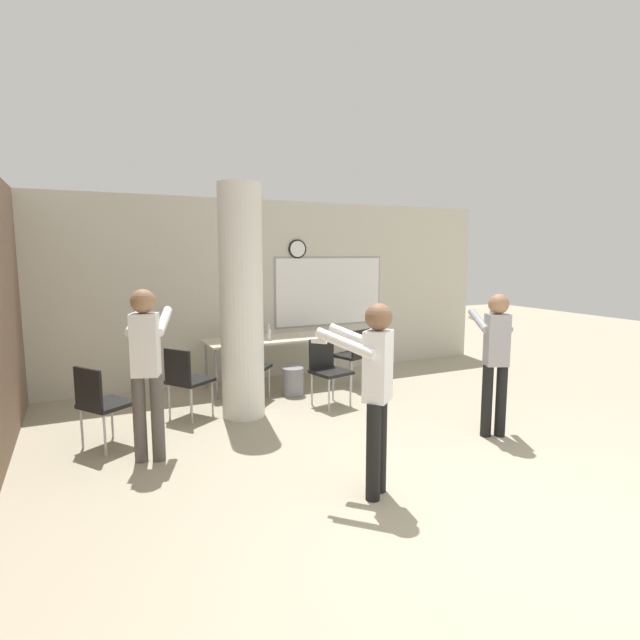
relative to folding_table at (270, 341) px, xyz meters
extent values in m
plane|color=#ADA389|center=(0.25, -4.44, -0.69)|extent=(24.00, 24.00, 0.00)
cube|color=beige|center=(0.25, 0.62, 0.71)|extent=(8.00, 0.12, 2.80)
cylinder|color=black|center=(0.69, 0.55, 1.36)|extent=(0.30, 0.03, 0.30)
cylinder|color=white|center=(0.69, 0.53, 1.36)|extent=(0.26, 0.01, 0.25)
cube|color=#99999E|center=(1.27, 0.56, 0.66)|extent=(1.97, 0.01, 1.16)
cube|color=white|center=(1.27, 0.55, 0.66)|extent=(1.91, 0.02, 1.10)
cylinder|color=silver|center=(-0.76, -1.12, 0.71)|extent=(0.52, 0.52, 2.80)
cube|color=beige|center=(0.00, 0.00, 0.03)|extent=(1.88, 0.74, 0.03)
cylinder|color=gray|center=(-0.88, -0.31, -0.34)|extent=(0.04, 0.04, 0.70)
cylinder|color=gray|center=(0.88, -0.31, -0.34)|extent=(0.04, 0.04, 0.70)
cylinder|color=gray|center=(-0.88, 0.31, -0.34)|extent=(0.04, 0.04, 0.70)
cylinder|color=gray|center=(0.88, 0.31, -0.34)|extent=(0.04, 0.04, 0.70)
cylinder|color=silver|center=(-0.06, -0.13, 0.13)|extent=(0.06, 0.06, 0.16)
cylinder|color=silver|center=(-0.06, -0.13, 0.24)|extent=(0.02, 0.02, 0.07)
cylinder|color=gray|center=(0.14, -0.55, -0.50)|extent=(0.30, 0.30, 0.39)
cube|color=black|center=(-1.35, -0.88, -0.24)|extent=(0.61, 0.61, 0.04)
cube|color=black|center=(-1.51, -1.00, -0.02)|extent=(0.25, 0.34, 0.40)
cylinder|color=#B7B7BC|center=(-1.10, -0.93, -0.47)|extent=(0.02, 0.02, 0.43)
cylinder|color=#B7B7BC|center=(-1.30, -0.63, -0.47)|extent=(0.02, 0.02, 0.43)
cylinder|color=#B7B7BC|center=(-1.39, -1.14, -0.47)|extent=(0.02, 0.02, 0.43)
cylinder|color=#B7B7BC|center=(-1.60, -0.84, -0.47)|extent=(0.02, 0.02, 0.43)
cube|color=black|center=(0.39, -1.23, -0.24)|extent=(0.52, 0.52, 0.04)
cube|color=black|center=(0.35, -1.03, -0.02)|extent=(0.39, 0.11, 0.40)
cylinder|color=#B7B7BC|center=(0.26, -1.45, -0.47)|extent=(0.02, 0.02, 0.43)
cylinder|color=#B7B7BC|center=(0.61, -1.37, -0.47)|extent=(0.02, 0.02, 0.43)
cylinder|color=#B7B7BC|center=(0.18, -1.09, -0.47)|extent=(0.02, 0.02, 0.43)
cylinder|color=#B7B7BC|center=(0.53, -1.02, -0.47)|extent=(0.02, 0.02, 0.43)
cube|color=black|center=(1.14, -0.43, -0.24)|extent=(0.55, 0.55, 0.04)
cube|color=black|center=(1.20, -0.63, -0.02)|extent=(0.39, 0.15, 0.40)
cylinder|color=#B7B7BC|center=(1.26, -0.21, -0.47)|extent=(0.02, 0.02, 0.43)
cylinder|color=#B7B7BC|center=(0.91, -0.32, -0.47)|extent=(0.02, 0.02, 0.43)
cylinder|color=#B7B7BC|center=(1.37, -0.55, -0.47)|extent=(0.02, 0.02, 0.43)
cylinder|color=#B7B7BC|center=(1.03, -0.66, -0.47)|extent=(0.02, 0.02, 0.43)
cube|color=black|center=(-2.31, -1.47, -0.24)|extent=(0.61, 0.61, 0.04)
cube|color=black|center=(-2.48, -1.58, -0.02)|extent=(0.25, 0.34, 0.40)
cylinder|color=#B7B7BC|center=(-2.06, -1.51, -0.47)|extent=(0.02, 0.02, 0.43)
cylinder|color=#B7B7BC|center=(-2.26, -1.22, -0.47)|extent=(0.02, 0.02, 0.43)
cylinder|color=#B7B7BC|center=(-2.35, -1.72, -0.47)|extent=(0.02, 0.02, 0.43)
cylinder|color=#B7B7BC|center=(-2.56, -1.42, -0.47)|extent=(0.02, 0.02, 0.43)
cube|color=black|center=(-0.46, -0.53, -0.24)|extent=(0.62, 0.62, 0.04)
cube|color=black|center=(-0.60, -0.68, -0.02)|extent=(0.31, 0.29, 0.40)
cylinder|color=#B7B7BC|center=(-0.21, -0.52, -0.47)|extent=(0.02, 0.02, 0.43)
cylinder|color=#B7B7BC|center=(-0.47, -0.28, -0.47)|extent=(0.02, 0.02, 0.43)
cylinder|color=#B7B7BC|center=(-0.45, -0.79, -0.47)|extent=(0.02, 0.02, 0.43)
cylinder|color=#B7B7BC|center=(-0.72, -0.54, -0.47)|extent=(0.02, 0.02, 0.43)
cylinder|color=black|center=(1.57, -3.00, -0.29)|extent=(0.12, 0.12, 0.79)
cylinder|color=black|center=(1.42, -2.94, -0.29)|extent=(0.12, 0.12, 0.79)
cube|color=#99999E|center=(1.50, -2.97, 0.38)|extent=(0.28, 0.26, 0.56)
sphere|color=#997051|center=(1.50, -2.97, 0.77)|extent=(0.21, 0.21, 0.21)
cylinder|color=#99999E|center=(1.70, -2.82, 0.56)|extent=(0.27, 0.49, 0.22)
cylinder|color=#99999E|center=(1.47, -2.72, 0.56)|extent=(0.27, 0.49, 0.22)
cube|color=white|center=(1.56, -2.51, 0.56)|extent=(0.08, 0.13, 0.04)
cylinder|color=black|center=(-0.32, -3.51, -0.28)|extent=(0.12, 0.12, 0.81)
cylinder|color=black|center=(-0.44, -3.61, -0.28)|extent=(0.12, 0.12, 0.81)
cube|color=white|center=(-0.38, -3.56, 0.41)|extent=(0.30, 0.29, 0.57)
sphere|color=brown|center=(-0.38, -3.56, 0.80)|extent=(0.22, 0.22, 0.22)
cylinder|color=white|center=(-0.42, -3.30, 0.59)|extent=(0.39, 0.45, 0.23)
cylinder|color=white|center=(-0.62, -3.47, 0.59)|extent=(0.39, 0.45, 0.23)
cube|color=white|center=(-0.77, -3.29, 0.60)|extent=(0.11, 0.12, 0.04)
cylinder|color=#514C47|center=(-1.89, -2.05, -0.27)|extent=(0.12, 0.12, 0.84)
cylinder|color=#514C47|center=(-2.05, -2.00, -0.27)|extent=(0.12, 0.12, 0.84)
cube|color=white|center=(-1.97, -2.03, 0.45)|extent=(0.29, 0.26, 0.60)
sphere|color=#997051|center=(-1.97, -2.03, 0.86)|extent=(0.23, 0.23, 0.23)
cylinder|color=white|center=(-1.77, -1.84, 0.64)|extent=(0.25, 0.53, 0.24)
cylinder|color=white|center=(-2.02, -1.76, 0.64)|extent=(0.25, 0.53, 0.24)
camera|label=1|loc=(-2.49, -6.88, 1.31)|focal=28.00mm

